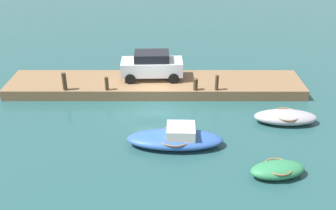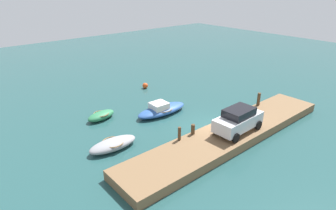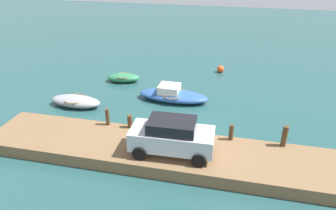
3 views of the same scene
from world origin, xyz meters
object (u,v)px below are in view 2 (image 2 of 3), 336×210
object	(u,v)px
marker_buoy	(145,86)
mooring_post_east	(259,99)
mooring_post_mid_west	(193,129)
mooring_post_mid_east	(240,108)
motorboat_blue	(161,109)
parked_car	(238,120)
dinghy_green	(101,115)
rowboat_grey	(113,144)
mooring_post_west	(179,134)

from	to	relation	value
marker_buoy	mooring_post_east	bearing A→B (deg)	-70.85
mooring_post_mid_west	mooring_post_mid_east	bearing A→B (deg)	0.00
mooring_post_mid_east	motorboat_blue	bearing A→B (deg)	128.86
parked_car	marker_buoy	distance (m)	12.82
dinghy_green	mooring_post_east	distance (m)	13.12
dinghy_green	motorboat_blue	distance (m)	4.95
mooring_post_east	marker_buoy	bearing A→B (deg)	109.15
dinghy_green	motorboat_blue	bearing A→B (deg)	-38.28
rowboat_grey	mooring_post_east	xyz separation A→B (m)	(12.42, -2.78, 0.83)
rowboat_grey	marker_buoy	size ratio (longest dim) A/B	5.95
mooring_post_mid_west	marker_buoy	bearing A→B (deg)	70.22
rowboat_grey	motorboat_blue	world-z (taller)	motorboat_blue
mooring_post_west	mooring_post_east	distance (m)	9.01
mooring_post_west	mooring_post_mid_east	world-z (taller)	mooring_post_west
dinghy_green	marker_buoy	world-z (taller)	dinghy_green
motorboat_blue	parked_car	distance (m)	6.93
motorboat_blue	rowboat_grey	bearing A→B (deg)	-158.19
motorboat_blue	mooring_post_mid_east	xyz separation A→B (m)	(4.01, -4.97, 0.64)
motorboat_blue	mooring_post_mid_west	world-z (taller)	mooring_post_mid_west
mooring_post_mid_west	rowboat_grey	bearing A→B (deg)	149.22
mooring_post_west	mooring_post_east	size ratio (longest dim) A/B	0.87
rowboat_grey	motorboat_blue	size ratio (longest dim) A/B	0.72
mooring_post_west	parked_car	xyz separation A→B (m)	(3.90, -1.73, 0.42)
mooring_post_west	parked_car	distance (m)	4.28
rowboat_grey	mooring_post_mid_west	size ratio (longest dim) A/B	4.75
mooring_post_mid_west	mooring_post_mid_east	size ratio (longest dim) A/B	0.88
mooring_post_mid_west	parked_car	world-z (taller)	parked_car
mooring_post_mid_west	marker_buoy	xyz separation A→B (m)	(3.94, 10.97, -0.71)
mooring_post_west	mooring_post_mid_west	world-z (taller)	mooring_post_west
motorboat_blue	parked_car	size ratio (longest dim) A/B	1.22
rowboat_grey	mooring_post_mid_west	distance (m)	5.47
rowboat_grey	mooring_post_west	xyz separation A→B (m)	(3.41, -2.78, 0.76)
mooring_post_east	marker_buoy	xyz separation A→B (m)	(-3.81, 10.97, -0.89)
rowboat_grey	marker_buoy	distance (m)	11.88
parked_car	marker_buoy	size ratio (longest dim) A/B	6.76
mooring_post_mid_east	mooring_post_west	bearing A→B (deg)	180.00
rowboat_grey	mooring_post_east	bearing A→B (deg)	-10.74
mooring_post_mid_west	parked_car	bearing A→B (deg)	-33.19
rowboat_grey	dinghy_green	bearing A→B (deg)	72.86
mooring_post_west	marker_buoy	xyz separation A→B (m)	(5.20, 10.97, -0.82)
dinghy_green	marker_buoy	distance (m)	7.92
mooring_post_mid_west	mooring_post_east	distance (m)	7.76
rowboat_grey	mooring_post_west	size ratio (longest dim) A/B	3.63
mooring_post_mid_west	marker_buoy	distance (m)	11.68
mooring_post_mid_east	mooring_post_east	world-z (taller)	mooring_post_east
dinghy_green	motorboat_blue	xyz separation A→B (m)	(4.35, -2.37, 0.08)
mooring_post_west	marker_buoy	distance (m)	12.16
mooring_post_mid_west	dinghy_green	bearing A→B (deg)	112.83
mooring_post_mid_east	marker_buoy	size ratio (longest dim) A/B	1.43
dinghy_green	marker_buoy	bearing A→B (deg)	17.59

